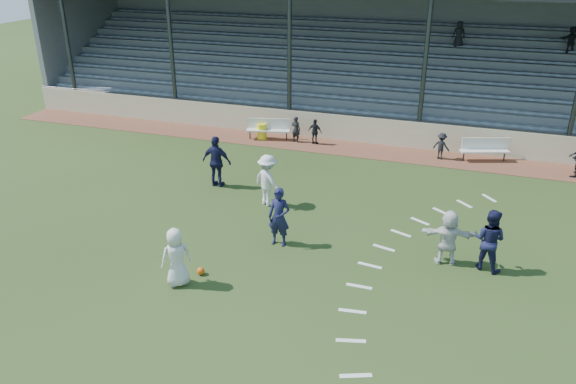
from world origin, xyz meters
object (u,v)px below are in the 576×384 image
object	(u,v)px
bench_left	(269,127)
bench_right	(485,147)
trash_bin	(262,131)
player_white_lead	(176,257)
football	(201,271)
player_navy_lead	(279,217)

from	to	relation	value
bench_left	bench_right	bearing A→B (deg)	-11.37
bench_right	trash_bin	bearing A→B (deg)	163.36
player_white_lead	football	bearing A→B (deg)	-161.80
trash_bin	player_white_lead	xyz separation A→B (m)	(2.16, -11.94, 0.45)
bench_right	trash_bin	world-z (taller)	bench_right
bench_left	bench_right	world-z (taller)	same
bench_left	player_white_lead	distance (m)	12.18
trash_bin	player_white_lead	world-z (taller)	player_white_lead
player_white_lead	player_navy_lead	distance (m)	3.45
bench_left	football	xyz separation A→B (m)	(2.20, -11.42, -0.48)
bench_left	trash_bin	world-z (taller)	bench_left
bench_right	player_navy_lead	xyz separation A→B (m)	(-5.79, -9.41, 0.34)
bench_left	player_white_lead	world-z (taller)	player_white_lead
player_white_lead	bench_left	bearing A→B (deg)	-122.62
trash_bin	football	xyz separation A→B (m)	(2.52, -11.33, -0.27)
bench_right	football	world-z (taller)	bench_right
bench_left	player_navy_lead	bearing A→B (deg)	-81.04
bench_right	player_navy_lead	size ratio (longest dim) A/B	1.10
bench_left	bench_right	distance (m)	9.49
football	player_navy_lead	xyz separation A→B (m)	(1.50, 2.30, 0.81)
bench_right	player_white_lead	size ratio (longest dim) A/B	1.22
bench_left	football	bearing A→B (deg)	-92.21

